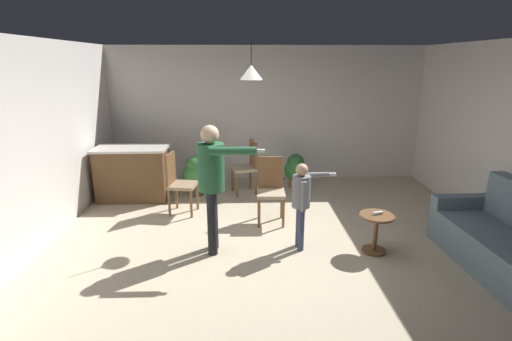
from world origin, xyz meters
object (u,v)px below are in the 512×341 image
object	(u,v)px
couch_floral	(506,242)
dining_chair_by_counter	(248,164)
side_table_by_couch	(376,229)
dining_chair_near_wall	(178,181)
kitchen_counter	(133,173)
potted_plant_corner	(296,169)
potted_plant_by_wall	(195,174)
person_adult	(212,176)
dining_chair_centre_back	(271,187)
spare_remote_on_table	(378,213)
person_child	(302,197)

from	to	relation	value
couch_floral	dining_chair_by_counter	xyz separation A→B (m)	(-3.03, 2.85, 0.21)
side_table_by_couch	dining_chair_near_wall	world-z (taller)	dining_chair_near_wall
kitchen_counter	couch_floral	bearing A→B (deg)	-26.87
kitchen_counter	side_table_by_couch	size ratio (longest dim) A/B	2.42
potted_plant_corner	potted_plant_by_wall	size ratio (longest dim) A/B	0.91
person_adult	dining_chair_by_counter	size ratio (longest dim) A/B	1.66
potted_plant_corner	potted_plant_by_wall	xyz separation A→B (m)	(-1.90, -0.36, 0.04)
dining_chair_centre_back	spare_remote_on_table	world-z (taller)	dining_chair_centre_back
potted_plant_by_wall	side_table_by_couch	bearing A→B (deg)	-41.64
kitchen_counter	dining_chair_centre_back	size ratio (longest dim) A/B	1.26
person_child	side_table_by_couch	bearing A→B (deg)	77.46
dining_chair_near_wall	potted_plant_corner	distance (m)	2.40
kitchen_counter	dining_chair_by_counter	world-z (taller)	dining_chair_by_counter
side_table_by_couch	dining_chair_centre_back	world-z (taller)	dining_chair_centre_back
couch_floral	side_table_by_couch	bearing A→B (deg)	70.93
side_table_by_couch	person_child	bearing A→B (deg)	171.51
couch_floral	dining_chair_near_wall	size ratio (longest dim) A/B	1.82
dining_chair_near_wall	dining_chair_centre_back	xyz separation A→B (m)	(1.47, -0.38, 0.00)
side_table_by_couch	potted_plant_corner	distance (m)	2.74
person_child	potted_plant_by_wall	world-z (taller)	person_child
dining_chair_by_counter	potted_plant_by_wall	bearing A→B (deg)	81.27
person_child	dining_chair_near_wall	bearing A→B (deg)	-129.77
side_table_by_couch	couch_floral	bearing A→B (deg)	-17.47
person_child	dining_chair_near_wall	distance (m)	2.23
dining_chair_by_counter	dining_chair_near_wall	size ratio (longest dim) A/B	1.00
potted_plant_by_wall	dining_chair_centre_back	bearing A→B (deg)	-43.69
side_table_by_couch	spare_remote_on_table	world-z (taller)	spare_remote_on_table
person_adult	spare_remote_on_table	bearing A→B (deg)	87.75
side_table_by_couch	potted_plant_corner	size ratio (longest dim) A/B	0.77
dining_chair_centre_back	potted_plant_corner	size ratio (longest dim) A/B	1.48
potted_plant_corner	dining_chair_by_counter	bearing A→B (deg)	-165.30
side_table_by_couch	potted_plant_corner	bearing A→B (deg)	104.45
person_adult	kitchen_counter	bearing A→B (deg)	-141.80
side_table_by_couch	person_child	distance (m)	1.04
dining_chair_by_counter	potted_plant_by_wall	world-z (taller)	dining_chair_by_counter
person_adult	potted_plant_by_wall	size ratio (longest dim) A/B	2.25
person_child	potted_plant_corner	size ratio (longest dim) A/B	1.72
person_adult	dining_chair_centre_back	bearing A→B (deg)	140.26
kitchen_counter	potted_plant_by_wall	bearing A→B (deg)	8.63
person_adult	couch_floral	bearing A→B (deg)	81.42
side_table_by_couch	person_adult	xyz separation A→B (m)	(-2.09, 0.10, 0.71)
couch_floral	side_table_by_couch	size ratio (longest dim) A/B	3.51
person_child	kitchen_counter	bearing A→B (deg)	-130.23
person_adult	dining_chair_by_counter	xyz separation A→B (m)	(0.47, 2.30, -0.49)
couch_floral	potted_plant_by_wall	world-z (taller)	couch_floral
person_adult	potted_plant_corner	xyz separation A→B (m)	(1.40, 2.55, -0.66)
person_adult	potted_plant_by_wall	world-z (taller)	person_adult
dining_chair_by_counter	dining_chair_near_wall	xyz separation A→B (m)	(-1.13, -0.97, 0.00)
dining_chair_centre_back	person_child	bearing A→B (deg)	111.55
dining_chair_centre_back	dining_chair_by_counter	bearing A→B (deg)	-74.62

